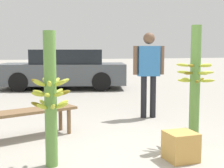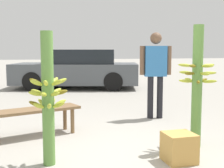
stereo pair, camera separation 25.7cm
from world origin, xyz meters
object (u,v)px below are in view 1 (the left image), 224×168
(banana_stalk_left, at_px, (51,98))
(market_bench, at_px, (30,114))
(banana_stalk_center, at_px, (195,84))
(parked_car, at_px, (64,70))
(produce_crate, at_px, (181,146))
(vendor_person, at_px, (149,67))

(banana_stalk_left, bearing_deg, market_bench, 96.24)
(banana_stalk_left, relative_size, banana_stalk_center, 0.93)
(parked_car, xyz_separation_m, produce_crate, (0.02, -7.36, -0.47))
(market_bench, distance_m, produce_crate, 2.22)
(banana_stalk_left, xyz_separation_m, parked_car, (1.44, 7.05, -0.13))
(banana_stalk_left, bearing_deg, banana_stalk_center, 4.15)
(produce_crate, bearing_deg, parked_car, 90.15)
(banana_stalk_center, distance_m, parked_car, 6.93)
(vendor_person, bearing_deg, produce_crate, 86.08)
(parked_car, bearing_deg, market_bench, -178.90)
(banana_stalk_left, relative_size, market_bench, 1.05)
(banana_stalk_left, height_order, parked_car, banana_stalk_left)
(banana_stalk_center, distance_m, market_bench, 2.38)
(banana_stalk_left, height_order, produce_crate, banana_stalk_left)
(banana_stalk_center, bearing_deg, produce_crate, -136.52)
(banana_stalk_left, height_order, banana_stalk_center, banana_stalk_center)
(vendor_person, bearing_deg, parked_car, -70.03)
(banana_stalk_center, xyz_separation_m, vendor_person, (0.18, 1.79, 0.13))
(banana_stalk_center, xyz_separation_m, produce_crate, (-0.48, -0.45, -0.67))
(market_bench, xyz_separation_m, parked_car, (1.57, 5.82, 0.28))
(banana_stalk_center, xyz_separation_m, market_bench, (-2.07, 1.08, -0.48))
(banana_stalk_left, distance_m, produce_crate, 1.60)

